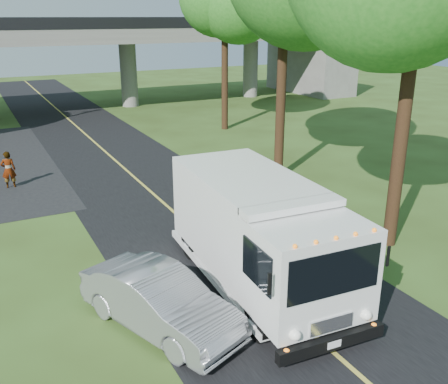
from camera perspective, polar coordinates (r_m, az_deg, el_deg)
ground at (r=14.31m, az=5.10°, el=-11.75°), size 120.00×120.00×0.00m
road at (r=22.58m, az=-8.53°, el=0.15°), size 7.00×90.00×0.02m
lane_line at (r=22.57m, az=-8.53°, el=0.20°), size 0.12×90.00×0.01m
overpass at (r=42.87m, az=-18.93°, el=14.68°), size 54.00×10.00×7.30m
tree_right_far at (r=34.05m, az=0.56°, el=21.00°), size 5.77×5.67×10.99m
step_van at (r=14.07m, az=3.92°, el=-4.43°), size 3.21×7.66×3.15m
silver_sedan at (r=12.71m, az=-7.38°, el=-12.23°), size 3.17×4.86×1.51m
pedestrian at (r=24.51m, az=-23.41°, el=2.35°), size 0.64×0.44×1.71m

